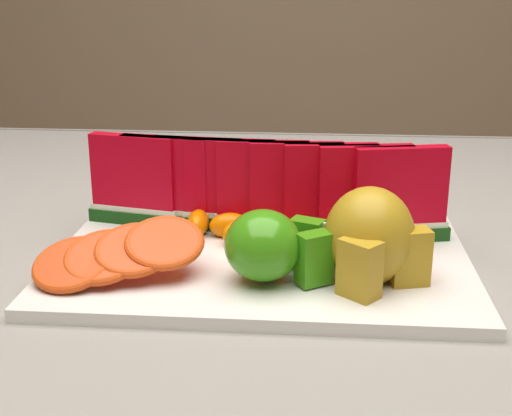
{
  "coord_description": "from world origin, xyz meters",
  "views": [
    {
      "loc": [
        0.13,
        -0.73,
        1.03
      ],
      "look_at": [
        0.08,
        -0.06,
        0.81
      ],
      "focal_mm": 50.0,
      "sensor_mm": 36.0,
      "label": 1
    }
  ],
  "objects_px": {
    "pear_cluster": "(371,239)",
    "fork": "(125,171)",
    "platter": "(263,255)",
    "side_plate": "(289,177)",
    "apple_cluster": "(271,246)"
  },
  "relations": [
    {
      "from": "platter",
      "to": "side_plate",
      "type": "height_order",
      "value": "platter"
    },
    {
      "from": "apple_cluster",
      "to": "side_plate",
      "type": "distance_m",
      "value": 0.37
    },
    {
      "from": "fork",
      "to": "apple_cluster",
      "type": "bearing_deg",
      "value": -58.62
    },
    {
      "from": "platter",
      "to": "apple_cluster",
      "type": "relative_size",
      "value": 3.9
    },
    {
      "from": "platter",
      "to": "side_plate",
      "type": "distance_m",
      "value": 0.29
    },
    {
      "from": "platter",
      "to": "fork",
      "type": "height_order",
      "value": "platter"
    },
    {
      "from": "apple_cluster",
      "to": "side_plate",
      "type": "relative_size",
      "value": 0.51
    },
    {
      "from": "pear_cluster",
      "to": "platter",
      "type": "bearing_deg",
      "value": 148.15
    },
    {
      "from": "platter",
      "to": "fork",
      "type": "distance_m",
      "value": 0.38
    },
    {
      "from": "platter",
      "to": "pear_cluster",
      "type": "distance_m",
      "value": 0.13
    },
    {
      "from": "platter",
      "to": "pear_cluster",
      "type": "height_order",
      "value": "pear_cluster"
    },
    {
      "from": "side_plate",
      "to": "fork",
      "type": "relative_size",
      "value": 1.03
    },
    {
      "from": "pear_cluster",
      "to": "fork",
      "type": "relative_size",
      "value": 0.57
    },
    {
      "from": "platter",
      "to": "side_plate",
      "type": "bearing_deg",
      "value": 87.18
    },
    {
      "from": "pear_cluster",
      "to": "apple_cluster",
      "type": "bearing_deg",
      "value": -173.53
    }
  ]
}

